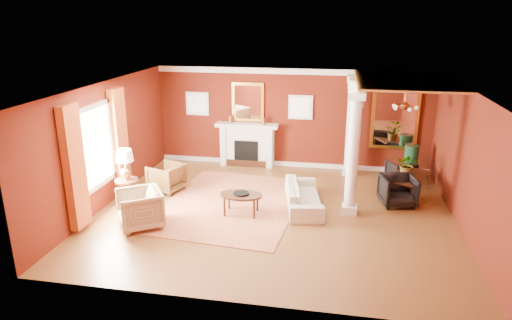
% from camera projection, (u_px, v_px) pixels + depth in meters
% --- Properties ---
extents(ground, '(8.00, 8.00, 0.00)m').
position_uv_depth(ground, '(274.00, 213.00, 10.51)').
color(ground, brown).
rests_on(ground, ground).
extents(room_shell, '(8.04, 7.04, 2.92)m').
position_uv_depth(room_shell, '(275.00, 128.00, 9.89)').
color(room_shell, '#58150C').
rests_on(room_shell, ground).
extents(fireplace, '(1.85, 0.42, 1.29)m').
position_uv_depth(fireplace, '(247.00, 144.00, 13.64)').
color(fireplace, white).
rests_on(fireplace, ground).
extents(overmantel_mirror, '(0.95, 0.07, 1.15)m').
position_uv_depth(overmantel_mirror, '(248.00, 102.00, 13.38)').
color(overmantel_mirror, gold).
rests_on(overmantel_mirror, fireplace).
extents(flank_window_left, '(0.70, 0.07, 0.70)m').
position_uv_depth(flank_window_left, '(197.00, 104.00, 13.69)').
color(flank_window_left, white).
rests_on(flank_window_left, room_shell).
extents(flank_window_right, '(0.70, 0.07, 0.70)m').
position_uv_depth(flank_window_right, '(301.00, 107.00, 13.16)').
color(flank_window_right, white).
rests_on(flank_window_right, room_shell).
extents(left_window, '(0.21, 2.55, 2.60)m').
position_uv_depth(left_window, '(98.00, 152.00, 10.18)').
color(left_window, white).
rests_on(left_window, room_shell).
extents(column_front, '(0.36, 0.36, 2.80)m').
position_uv_depth(column_front, '(353.00, 154.00, 10.06)').
color(column_front, white).
rests_on(column_front, ground).
extents(column_back, '(0.36, 0.36, 2.80)m').
position_uv_depth(column_back, '(351.00, 126.00, 12.59)').
color(column_back, white).
rests_on(column_back, ground).
extents(header_beam, '(0.30, 3.20, 0.32)m').
position_uv_depth(header_beam, '(355.00, 89.00, 11.19)').
color(header_beam, white).
rests_on(header_beam, column_front).
extents(amber_ceiling, '(2.30, 3.40, 0.04)m').
position_uv_depth(amber_ceiling, '(405.00, 81.00, 10.78)').
color(amber_ceiling, gold).
rests_on(amber_ceiling, room_shell).
extents(dining_mirror, '(1.30, 0.07, 1.70)m').
position_uv_depth(dining_mirror, '(395.00, 120.00, 12.77)').
color(dining_mirror, gold).
rests_on(dining_mirror, room_shell).
extents(chandelier, '(0.60, 0.62, 0.75)m').
position_uv_depth(chandelier, '(405.00, 106.00, 11.00)').
color(chandelier, '#A66934').
rests_on(chandelier, room_shell).
extents(crown_trim, '(8.00, 0.08, 0.16)m').
position_uv_depth(crown_trim, '(293.00, 71.00, 12.88)').
color(crown_trim, white).
rests_on(crown_trim, room_shell).
extents(base_trim, '(8.00, 0.08, 0.12)m').
position_uv_depth(base_trim, '(290.00, 164.00, 13.73)').
color(base_trim, white).
rests_on(base_trim, ground).
extents(rug, '(3.47, 4.40, 0.02)m').
position_uv_depth(rug, '(231.00, 203.00, 11.00)').
color(rug, maroon).
rests_on(rug, ground).
extents(sofa, '(0.90, 2.04, 0.77)m').
position_uv_depth(sofa, '(304.00, 192.00, 10.70)').
color(sofa, white).
rests_on(sofa, ground).
extents(armchair_leopard, '(0.93, 0.96, 0.79)m').
position_uv_depth(armchair_leopard, '(167.00, 176.00, 11.72)').
color(armchair_leopard, black).
rests_on(armchair_leopard, ground).
extents(armchair_stripe, '(1.17, 1.19, 0.90)m').
position_uv_depth(armchair_stripe, '(140.00, 207.00, 9.71)').
color(armchair_stripe, tan).
rests_on(armchair_stripe, ground).
extents(coffee_table, '(0.97, 0.97, 0.49)m').
position_uv_depth(coffee_table, '(241.00, 196.00, 10.32)').
color(coffee_table, black).
rests_on(coffee_table, ground).
extents(coffee_book, '(0.14, 0.08, 0.20)m').
position_uv_depth(coffee_book, '(240.00, 189.00, 10.30)').
color(coffee_book, black).
rests_on(coffee_book, coffee_table).
extents(side_table, '(0.55, 0.55, 1.39)m').
position_uv_depth(side_table, '(126.00, 169.00, 10.66)').
color(side_table, black).
rests_on(side_table, ground).
extents(dining_table, '(1.05, 1.51, 0.80)m').
position_uv_depth(dining_table, '(409.00, 180.00, 11.46)').
color(dining_table, black).
rests_on(dining_table, ground).
extents(dining_chair_near, '(0.91, 0.87, 0.80)m').
position_uv_depth(dining_chair_near, '(398.00, 189.00, 10.83)').
color(dining_chair_near, black).
rests_on(dining_chair_near, ground).
extents(dining_chair_far, '(0.83, 0.81, 0.66)m').
position_uv_depth(dining_chair_far, '(401.00, 171.00, 12.34)').
color(dining_chair_far, black).
rests_on(dining_chair_far, ground).
extents(green_urn, '(0.42, 0.42, 1.01)m').
position_uv_depth(green_urn, '(410.00, 166.00, 12.47)').
color(green_urn, '#123A1F').
rests_on(green_urn, ground).
extents(potted_plant, '(0.64, 0.69, 0.45)m').
position_uv_depth(potted_plant, '(409.00, 156.00, 11.28)').
color(potted_plant, '#26591E').
rests_on(potted_plant, dining_table).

